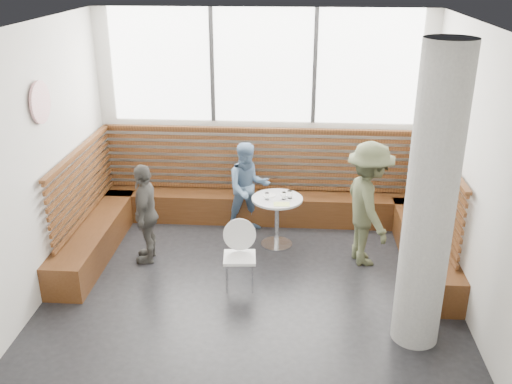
# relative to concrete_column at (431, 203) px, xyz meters

# --- Properties ---
(room) EXTENTS (5.00, 5.00, 3.20)m
(room) POSITION_rel_concrete_column_xyz_m (-1.85, 0.60, 0.00)
(room) COLOR silver
(room) RESTS_ON ground
(booth) EXTENTS (5.00, 2.50, 1.44)m
(booth) POSITION_rel_concrete_column_xyz_m (-1.85, 2.37, -1.19)
(booth) COLOR #462611
(booth) RESTS_ON ground
(concrete_column) EXTENTS (0.50, 0.50, 3.20)m
(concrete_column) POSITION_rel_concrete_column_xyz_m (0.00, 0.00, 0.00)
(concrete_column) COLOR gray
(concrete_column) RESTS_ON ground
(wall_art) EXTENTS (0.03, 0.50, 0.50)m
(wall_art) POSITION_rel_concrete_column_xyz_m (-4.31, 1.00, 0.70)
(wall_art) COLOR white
(wall_art) RESTS_ON room
(cafe_table) EXTENTS (0.71, 0.71, 0.74)m
(cafe_table) POSITION_rel_concrete_column_xyz_m (-1.58, 2.04, -1.07)
(cafe_table) COLOR silver
(cafe_table) RESTS_ON ground
(cafe_chair) EXTENTS (0.41, 0.40, 0.86)m
(cafe_chair) POSITION_rel_concrete_column_xyz_m (-2.00, 0.94, -1.10)
(cafe_chair) COLOR white
(cafe_chair) RESTS_ON ground
(adult_man) EXTENTS (0.86, 1.21, 1.69)m
(adult_man) POSITION_rel_concrete_column_xyz_m (-0.38, 1.66, -0.76)
(adult_man) COLOR #4B5136
(adult_man) RESTS_ON ground
(child_back) EXTENTS (0.80, 0.70, 1.37)m
(child_back) POSITION_rel_concrete_column_xyz_m (-2.03, 2.51, -0.91)
(child_back) COLOR #5C7CA0
(child_back) RESTS_ON ground
(child_left) EXTENTS (0.40, 0.83, 1.38)m
(child_left) POSITION_rel_concrete_column_xyz_m (-3.32, 1.51, -0.91)
(child_left) COLOR #4E4C47
(child_left) RESTS_ON ground
(plate_near) EXTENTS (0.18, 0.18, 0.01)m
(plate_near) POSITION_rel_concrete_column_xyz_m (-1.70, 2.11, -0.86)
(plate_near) COLOR white
(plate_near) RESTS_ON cafe_table
(plate_far) EXTENTS (0.18, 0.18, 0.01)m
(plate_far) POSITION_rel_concrete_column_xyz_m (-1.46, 2.17, -0.86)
(plate_far) COLOR white
(plate_far) RESTS_ON cafe_table
(glass_left) EXTENTS (0.06, 0.06, 0.10)m
(glass_left) POSITION_rel_concrete_column_xyz_m (-1.72, 1.97, -0.81)
(glass_left) COLOR white
(glass_left) RESTS_ON cafe_table
(glass_mid) EXTENTS (0.07, 0.07, 0.10)m
(glass_mid) POSITION_rel_concrete_column_xyz_m (-1.49, 2.01, -0.81)
(glass_mid) COLOR white
(glass_mid) RESTS_ON cafe_table
(glass_right) EXTENTS (0.07, 0.07, 0.11)m
(glass_right) POSITION_rel_concrete_column_xyz_m (-1.41, 2.05, -0.81)
(glass_right) COLOR white
(glass_right) RESTS_ON cafe_table
(menu_card) EXTENTS (0.23, 0.16, 0.00)m
(menu_card) POSITION_rel_concrete_column_xyz_m (-1.52, 1.82, -0.86)
(menu_card) COLOR #A5C64C
(menu_card) RESTS_ON cafe_table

